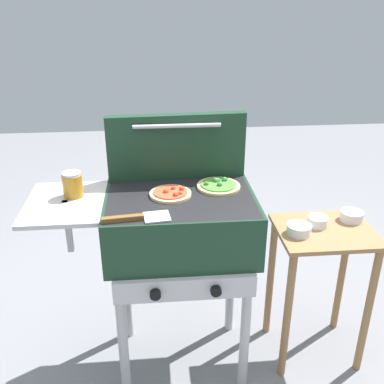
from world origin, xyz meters
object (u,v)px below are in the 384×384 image
(spatula, at_px, (137,218))
(prep_table, at_px, (320,266))
(pizza_pepperoni, at_px, (171,193))
(grill, at_px, (177,227))
(topping_bowl_far, at_px, (318,222))
(topping_bowl_middle, at_px, (351,216))
(topping_bowl_near, at_px, (299,230))
(sauce_jar, at_px, (73,185))
(pizza_veggie, at_px, (218,185))

(spatula, relative_size, prep_table, 0.37)
(pizza_pepperoni, bearing_deg, prep_table, -1.48)
(grill, bearing_deg, prep_table, 0.37)
(grill, distance_m, topping_bowl_far, 0.65)
(spatula, bearing_deg, topping_bowl_middle, 14.99)
(topping_bowl_far, bearing_deg, spatula, -164.43)
(grill, height_order, topping_bowl_near, grill)
(pizza_pepperoni, relative_size, topping_bowl_near, 1.63)
(grill, relative_size, prep_table, 1.36)
(sauce_jar, height_order, topping_bowl_near, sauce_jar)
(spatula, distance_m, prep_table, 0.95)
(spatula, bearing_deg, topping_bowl_far, 15.57)
(prep_table, bearing_deg, spatula, -167.31)
(pizza_veggie, relative_size, topping_bowl_near, 1.75)
(topping_bowl_near, distance_m, topping_bowl_middle, 0.30)
(prep_table, bearing_deg, topping_bowl_near, -168.69)
(pizza_veggie, relative_size, topping_bowl_far, 2.06)
(pizza_pepperoni, height_order, spatula, pizza_pepperoni)
(sauce_jar, bearing_deg, topping_bowl_far, -0.59)
(spatula, xyz_separation_m, topping_bowl_far, (0.81, 0.23, -0.18))
(grill, bearing_deg, topping_bowl_near, -2.42)
(pizza_veggie, xyz_separation_m, prep_table, (0.48, -0.08, -0.40))
(spatula, distance_m, topping_bowl_far, 0.86)
(topping_bowl_near, bearing_deg, pizza_pepperoni, 175.41)
(sauce_jar, xyz_separation_m, topping_bowl_near, (0.97, -0.08, -0.23))
(grill, xyz_separation_m, pizza_veggie, (0.19, 0.09, 0.15))
(pizza_veggie, distance_m, topping_bowl_near, 0.41)
(topping_bowl_far, bearing_deg, sauce_jar, 179.41)
(pizza_veggie, distance_m, topping_bowl_middle, 0.66)
(sauce_jar, distance_m, prep_table, 1.20)
(prep_table, xyz_separation_m, topping_bowl_near, (-0.14, -0.03, 0.22))
(pizza_pepperoni, distance_m, topping_bowl_far, 0.70)
(pizza_veggie, height_order, prep_table, pizza_veggie)
(pizza_pepperoni, relative_size, pizza_veggie, 0.93)
(spatula, xyz_separation_m, topping_bowl_middle, (0.99, 0.26, -0.18))
(sauce_jar, distance_m, topping_bowl_middle, 1.28)
(prep_table, height_order, topping_bowl_far, topping_bowl_far)
(pizza_veggie, xyz_separation_m, topping_bowl_far, (0.46, -0.04, -0.18))
(topping_bowl_far, bearing_deg, pizza_veggie, 174.55)
(topping_bowl_middle, bearing_deg, prep_table, -153.25)
(pizza_veggie, distance_m, topping_bowl_far, 0.49)
(prep_table, bearing_deg, topping_bowl_far, 125.28)
(grill, distance_m, topping_bowl_near, 0.54)
(grill, distance_m, prep_table, 0.72)
(pizza_pepperoni, bearing_deg, spatula, -123.92)
(sauce_jar, relative_size, topping_bowl_middle, 1.01)
(grill, xyz_separation_m, topping_bowl_near, (0.54, -0.02, -0.03))
(pizza_pepperoni, xyz_separation_m, sauce_jar, (-0.41, 0.03, 0.04))
(pizza_pepperoni, height_order, topping_bowl_near, pizza_pepperoni)
(spatula, height_order, topping_bowl_middle, spatula)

